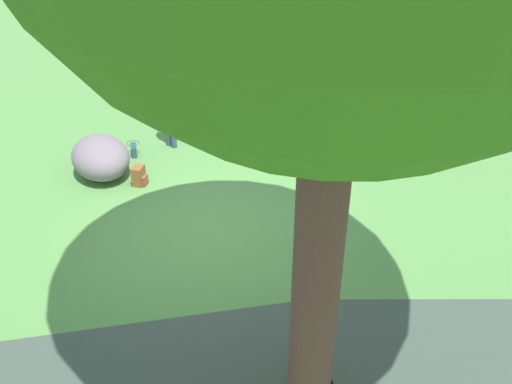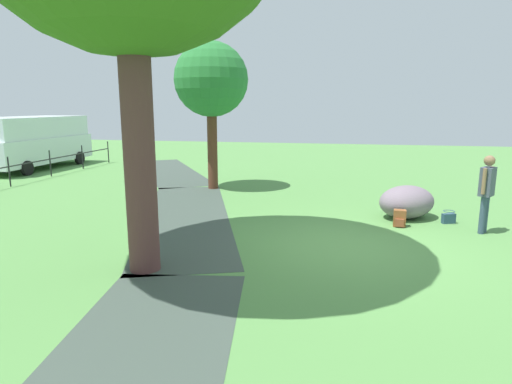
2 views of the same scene
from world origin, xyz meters
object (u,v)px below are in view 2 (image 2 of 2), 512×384
object	(u,v)px
backpack_by_boulder	(400,219)
delivery_van	(29,140)
lawn_boulder	(407,202)
handbag_on_grass	(449,218)
woman_with_handbag	(487,188)
young_tree_near_path	(211,81)

from	to	relation	value
backpack_by_boulder	delivery_van	world-z (taller)	delivery_van
lawn_boulder	handbag_on_grass	xyz separation A→B (m)	(-0.35, -0.94, -0.27)
handbag_on_grass	backpack_by_boulder	world-z (taller)	backpack_by_boulder
lawn_boulder	handbag_on_grass	bearing A→B (deg)	-110.53
woman_with_handbag	backpack_by_boulder	xyz separation A→B (m)	(0.17, 1.76, -0.82)
young_tree_near_path	backpack_by_boulder	distance (m)	7.60
handbag_on_grass	backpack_by_boulder	size ratio (longest dim) A/B	0.88
young_tree_near_path	woman_with_handbag	bearing A→B (deg)	-117.60
woman_with_handbag	backpack_by_boulder	size ratio (longest dim) A/B	4.36
lawn_boulder	woman_with_handbag	distance (m)	1.93
young_tree_near_path	delivery_van	bearing A→B (deg)	72.54
young_tree_near_path	delivery_van	world-z (taller)	young_tree_near_path
young_tree_near_path	handbag_on_grass	bearing A→B (deg)	-114.87
woman_with_handbag	handbag_on_grass	bearing A→B (deg)	38.54
woman_with_handbag	handbag_on_grass	distance (m)	1.25
handbag_on_grass	lawn_boulder	bearing A→B (deg)	69.47
young_tree_near_path	backpack_by_boulder	size ratio (longest dim) A/B	12.14
woman_with_handbag	delivery_van	bearing A→B (deg)	67.88
young_tree_near_path	backpack_by_boulder	xyz separation A→B (m)	(-3.72, -5.69, -3.40)
young_tree_near_path	lawn_boulder	world-z (taller)	young_tree_near_path
lawn_boulder	handbag_on_grass	world-z (taller)	lawn_boulder
backpack_by_boulder	woman_with_handbag	bearing A→B (deg)	-95.62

